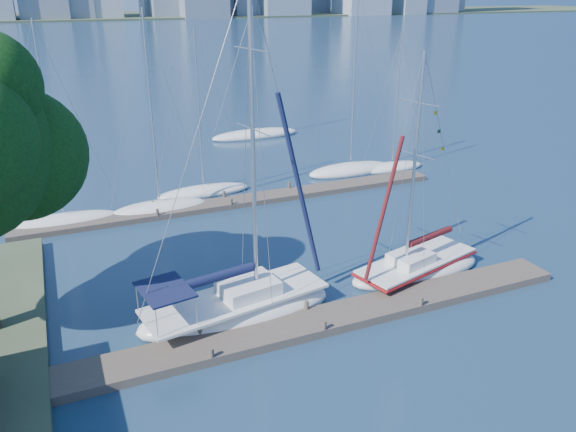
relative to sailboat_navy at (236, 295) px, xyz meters
name	(u,v)px	position (x,y,z in m)	size (l,w,h in m)	color
ground	(315,326)	(2.97, -2.10, -1.18)	(700.00, 700.00, 0.00)	#163149
near_dock	(315,322)	(2.97, -2.10, -0.98)	(26.00, 2.00, 0.40)	#4B4037
far_dock	(241,201)	(4.97, 13.90, -1.00)	(30.00, 1.80, 0.36)	#4B4037
far_shore	(53,17)	(2.97, 317.90, -1.18)	(800.00, 100.00, 1.50)	#38472D
sailboat_navy	(236,295)	(0.00, 0.00, 0.00)	(9.46, 4.43, 15.47)	white
sailboat_maroon	(417,258)	(9.96, 0.20, -0.20)	(7.98, 4.36, 12.00)	white
bg_boat_0	(64,221)	(-6.66, 14.74, -0.93)	(6.97, 2.40, 12.82)	white
bg_boat_1	(160,208)	(-0.58, 14.58, -0.90)	(6.74, 3.24, 13.35)	white
bg_boat_2	(204,191)	(3.05, 16.77, -0.95)	(7.15, 3.96, 11.98)	white
bg_boat_4	(350,169)	(15.44, 17.05, -0.88)	(7.66, 3.32, 14.67)	white
bg_boat_5	(392,167)	(19.08, 16.45, -0.95)	(5.69, 1.90, 11.24)	white
bg_boat_7	(255,135)	(12.38, 31.32, -0.90)	(9.34, 3.78, 12.98)	white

